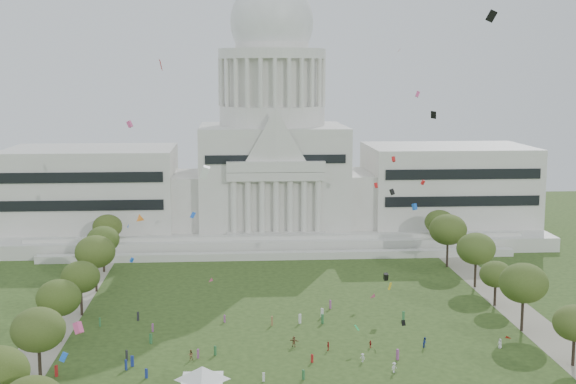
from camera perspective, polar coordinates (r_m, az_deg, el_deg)
The scene contains 27 objects.
ground at distance 140.66m, azimuth 1.31°, elevation -12.46°, with size 400.00×400.00×0.00m, color #2C4218.
capitol at distance 246.30m, azimuth -1.12°, elevation 1.95°, with size 160.00×64.50×91.30m.
path_left at distance 172.20m, azimuth -15.98°, elevation -8.82°, with size 8.00×160.00×0.04m, color gray.
path_right at distance 178.94m, azimuth 16.04°, elevation -8.17°, with size 8.00×160.00×0.04m, color gray.
row_tree_l_1 at distance 138.04m, azimuth -17.34°, elevation -9.33°, with size 8.86×8.86×12.59m.
row_tree_r_1 at distance 147.98m, azimuth 19.73°, elevation -8.77°, with size 7.58×7.58×10.78m.
row_tree_l_2 at distance 157.31m, azimuth -15.99°, elevation -7.25°, with size 8.42×8.42×11.97m.
row_tree_r_2 at distance 163.75m, azimuth 16.41°, elevation -6.23°, with size 9.55×9.55×13.58m.
row_tree_l_3 at distance 172.94m, azimuth -14.54°, elevation -5.87°, with size 8.12×8.12×11.55m.
row_tree_r_3 at distance 180.01m, azimuth 14.56°, elevation -5.68°, with size 7.01×7.01×9.98m.
row_tree_l_4 at distance 190.39m, azimuth -13.55°, elevation -4.16°, with size 9.29×9.29×13.21m.
row_tree_r_4 at distance 194.02m, azimuth 13.23°, elevation -3.95°, with size 9.19×9.19×13.06m.
row_tree_l_5 at distance 208.71m, azimuth -13.01°, elevation -3.31°, with size 8.33×8.33×11.85m.
row_tree_r_5 at distance 212.47m, azimuth 11.31°, elevation -2.64°, with size 9.82×9.82×13.96m.
row_tree_l_6 at distance 226.56m, azimuth -12.72°, elevation -2.42°, with size 8.19×8.19×11.64m.
row_tree_r_6 at distance 230.38m, azimuth 10.72°, elevation -2.12°, with size 8.42×8.42×11.97m.
event_tent at distance 128.90m, azimuth -6.12°, elevation -12.65°, with size 9.11×9.11×5.02m.
person_0 at distance 155.10m, azimuth 14.84°, elevation -10.37°, with size 0.89×0.58×1.82m, color silver.
person_2 at distance 152.54m, azimuth 9.72°, elevation -10.49°, with size 0.96×0.59×1.97m, color navy.
person_3 at distance 144.03m, azimuth 5.32°, elevation -11.64°, with size 1.03×0.53×1.59m, color silver.
person_4 at distance 149.16m, azimuth 2.87°, elevation -10.88°, with size 0.99×0.54×1.69m, color #B21E1E.
person_5 at distance 150.89m, azimuth 0.43°, elevation -10.58°, with size 1.84×0.73×1.98m, color olive.
person_8 at distance 145.26m, azimuth -6.94°, elevation -11.42°, with size 0.93×0.58×1.92m, color olive.
person_9 at distance 139.73m, azimuth 7.56°, elevation -12.27°, with size 1.20×0.62×1.85m, color silver.
person_10 at distance 151.30m, azimuth 5.88°, elevation -10.69°, with size 0.80×0.44×1.37m, color #B21E1E.
distant_crowd at distance 153.65m, azimuth -4.13°, elevation -10.28°, with size 64.95×40.57×1.95m.
kite_swarm at distance 138.13m, azimuth 1.73°, elevation 0.88°, with size 85.51×107.12×63.36m.
Camera 1 is at (-12.33, -130.82, 50.21)m, focal length 50.00 mm.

